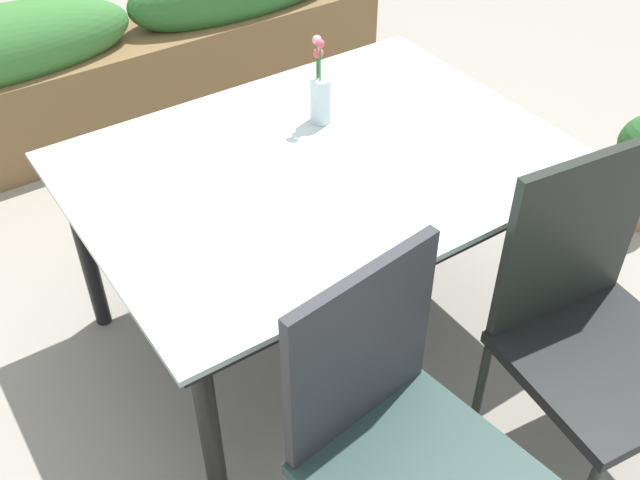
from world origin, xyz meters
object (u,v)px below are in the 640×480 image
(planter_box, at_px, (137,55))
(dining_table, at_px, (320,176))
(chair_near_left, at_px, (396,434))
(flower_vase, at_px, (320,95))
(chair_near_right, at_px, (591,318))

(planter_box, bearing_deg, dining_table, -92.09)
(chair_near_left, distance_m, flower_vase, 1.14)
(chair_near_left, height_order, planter_box, chair_near_left)
(dining_table, relative_size, chair_near_left, 1.51)
(chair_near_left, height_order, flower_vase, flower_vase)
(chair_near_left, distance_m, planter_box, 2.52)
(chair_near_right, bearing_deg, chair_near_left, 7.53)
(dining_table, distance_m, chair_near_left, 0.90)
(dining_table, distance_m, chair_near_right, 0.89)
(dining_table, relative_size, planter_box, 0.56)
(dining_table, height_order, chair_near_right, chair_near_right)
(chair_near_right, height_order, planter_box, chair_near_right)
(chair_near_left, bearing_deg, flower_vase, -122.46)
(planter_box, bearing_deg, chair_near_left, -99.23)
(dining_table, height_order, planter_box, planter_box)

